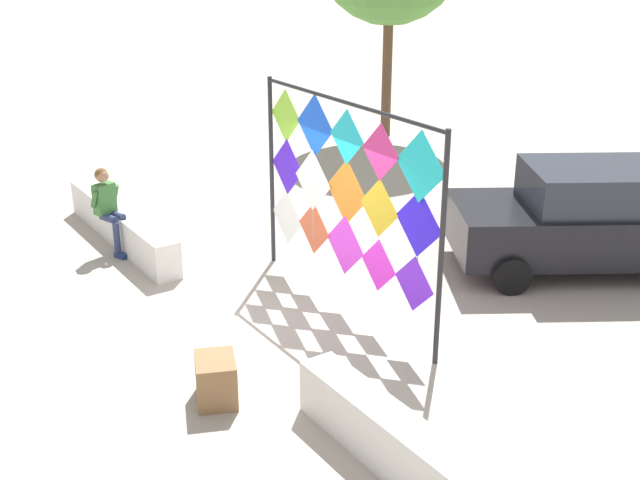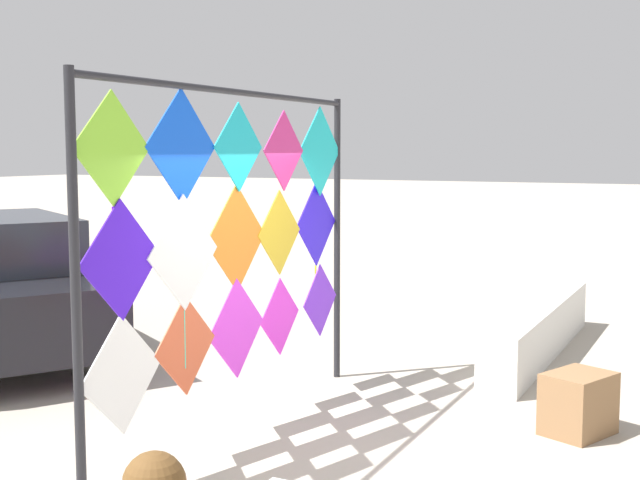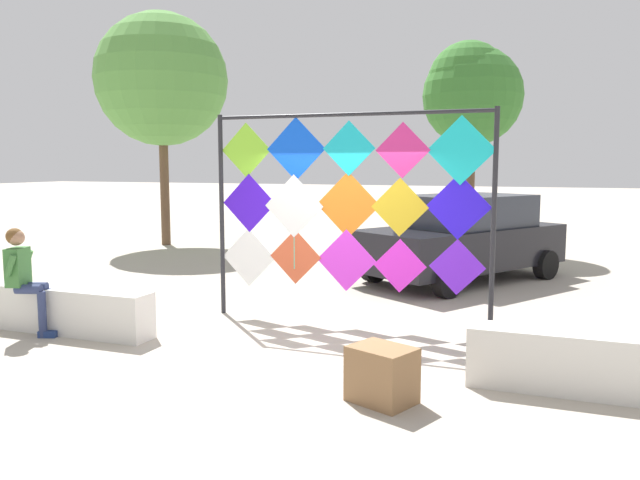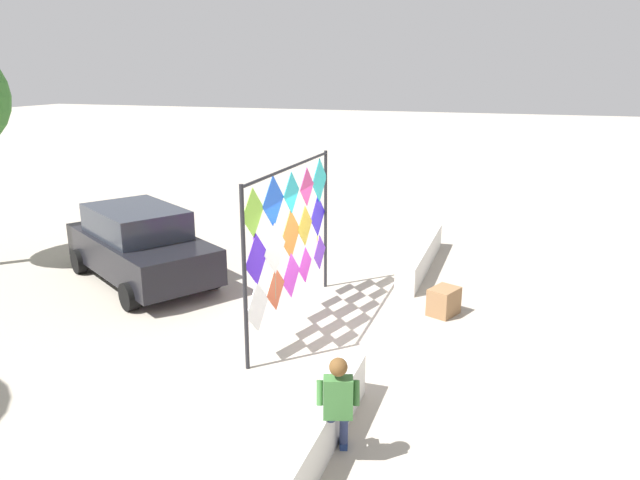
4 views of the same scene
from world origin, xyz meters
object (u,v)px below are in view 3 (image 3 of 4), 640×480
at_px(seated_vendor, 25,273).
at_px(parked_car, 463,237).
at_px(tree_broadleaf, 162,81).
at_px(tree_palm_like, 473,91).
at_px(kite_display_rack, 345,199).
at_px(cardboard_box_large, 382,375).

relative_size(seated_vendor, parked_car, 0.31).
bearing_deg(tree_broadleaf, seated_vendor, -66.47).
bearing_deg(tree_palm_like, tree_broadleaf, -167.73).
height_order(kite_display_rack, tree_palm_like, tree_palm_like).
xyz_separation_m(kite_display_rack, cardboard_box_large, (1.31, -2.75, -1.56)).
distance_m(kite_display_rack, parked_car, 4.42).
bearing_deg(cardboard_box_large, tree_palm_like, 93.47).
distance_m(cardboard_box_large, tree_palm_like, 12.12).
bearing_deg(kite_display_rack, seated_vendor, -151.15).
bearing_deg(cardboard_box_large, kite_display_rack, 115.54).
relative_size(kite_display_rack, seated_vendor, 2.81).
height_order(kite_display_rack, cardboard_box_large, kite_display_rack).
bearing_deg(parked_car, seated_vendor, -128.21).
relative_size(parked_car, cardboard_box_large, 7.90).
xyz_separation_m(parked_car, tree_palm_like, (-0.48, 4.51, 3.37)).
bearing_deg(parked_car, cardboard_box_large, -88.25).
relative_size(kite_display_rack, tree_palm_like, 0.75).
height_order(parked_car, tree_palm_like, tree_palm_like).
bearing_deg(seated_vendor, parked_car, 51.79).
height_order(seated_vendor, parked_car, parked_car).
height_order(seated_vendor, tree_palm_like, tree_palm_like).
relative_size(parked_car, tree_palm_like, 0.86).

